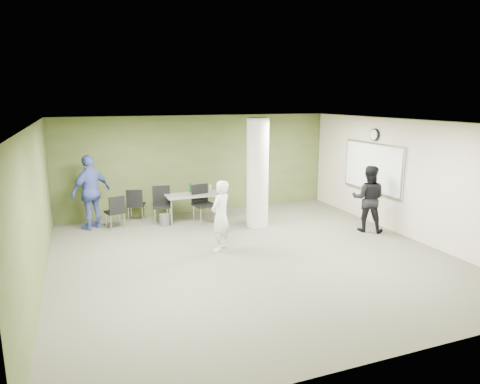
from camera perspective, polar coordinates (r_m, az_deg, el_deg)
name	(u,v)px	position (r m, az deg, el deg)	size (l,w,h in m)	color
floor	(251,256)	(9.14, 1.43, -8.55)	(8.00, 8.00, 0.00)	#4D4B3C
ceiling	(251,122)	(8.55, 1.54, 9.26)	(8.00, 8.00, 0.00)	white
wall_back	(199,164)	(12.47, -5.53, 3.72)	(8.00, 0.02, 2.80)	#465226
wall_left	(36,209)	(8.15, -25.56, -2.09)	(0.02, 8.00, 2.80)	#465226
wall_right_cream	(407,179)	(10.88, 21.38, 1.65)	(0.02, 8.00, 2.80)	beige
column	(258,173)	(10.93, 2.35, 2.54)	(0.56, 0.56, 2.80)	silver
whiteboard	(372,167)	(11.71, 17.23, 3.16)	(0.05, 2.30, 1.30)	silver
wall_clock	(375,135)	(11.62, 17.50, 7.30)	(0.06, 0.32, 0.32)	black
folding_table	(195,196)	(11.61, -6.03, -0.47)	(1.57, 0.69, 0.99)	gray
wastebasket	(164,220)	(11.39, -10.04, -3.65)	(0.27, 0.27, 0.31)	#4C4C4C
chair_back_left	(116,210)	(11.33, -16.25, -2.26)	(0.53, 0.53, 0.86)	black
chair_back_right	(136,202)	(11.87, -13.76, -1.36)	(0.56, 0.56, 0.89)	black
chair_table_left	(162,201)	(11.60, -10.39, -1.25)	(0.55, 0.55, 0.98)	black
chair_table_right	(202,200)	(11.48, -5.06, -1.11)	(0.60, 0.60, 1.02)	black
woman_white	(221,216)	(9.27, -2.58, -3.20)	(0.57, 0.37, 1.55)	white
man_black	(368,199)	(11.06, 16.74, -0.86)	(0.81, 0.63, 1.66)	black
man_blue	(91,192)	(11.42, -19.25, -0.01)	(1.12, 0.46, 1.90)	#4555AB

